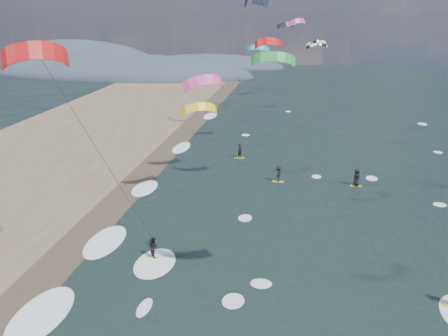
# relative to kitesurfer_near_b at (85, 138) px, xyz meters

# --- Properties ---
(wet_sand_strip) EXTENTS (3.00, 240.00, 0.00)m
(wet_sand_strip) POSITION_rel_kitesurfer_near_b_xyz_m (-3.80, 0.80, -9.26)
(wet_sand_strip) COLOR #382D23
(wet_sand_strip) RESTS_ON ground
(coastal_hills) EXTENTS (80.00, 41.00, 15.00)m
(coastal_hills) POSITION_rel_kitesurfer_near_b_xyz_m (-36.64, 98.66, -9.26)
(coastal_hills) COLOR #3D4756
(coastal_hills) RESTS_ON ground
(kitesurfer_near_b) EXTENTS (6.81, 8.75, 15.02)m
(kitesurfer_near_b) POSITION_rel_kitesurfer_near_b_xyz_m (0.00, 0.00, 0.00)
(kitesurfer_near_b) COLOR gold
(kitesurfer_near_b) RESTS_ON ground
(far_kitesurfers) EXTENTS (13.02, 8.07, 1.68)m
(far_kitesurfers) POSITION_rel_kitesurfer_near_b_xyz_m (11.36, 21.82, -8.45)
(far_kitesurfers) COLOR gold
(far_kitesurfers) RESTS_ON ground
(bg_kite_field) EXTENTS (14.99, 69.94, 11.00)m
(bg_kite_field) POSITION_rel_kitesurfer_near_b_xyz_m (7.02, 43.64, 2.07)
(bg_kite_field) COLOR red
(bg_kite_field) RESTS_ON ground
(shoreline_surf) EXTENTS (2.40, 79.40, 0.11)m
(shoreline_surf) POSITION_rel_kitesurfer_near_b_xyz_m (-2.60, 5.55, -9.26)
(shoreline_surf) COLOR white
(shoreline_surf) RESTS_ON ground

